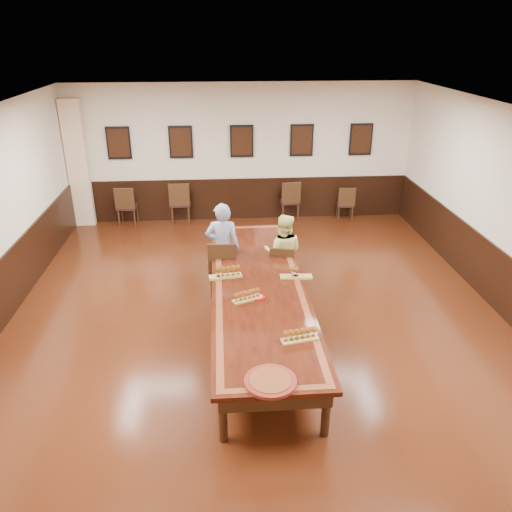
{
  "coord_description": "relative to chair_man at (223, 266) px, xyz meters",
  "views": [
    {
      "loc": [
        -0.53,
        -6.62,
        4.26
      ],
      "look_at": [
        0.0,
        0.5,
        1.0
      ],
      "focal_mm": 35.0,
      "sensor_mm": 36.0,
      "label": 1
    }
  ],
  "objects": [
    {
      "name": "curtain",
      "position": [
        -3.23,
        3.62,
        0.94
      ],
      "size": [
        0.45,
        0.18,
        2.9
      ],
      "primitive_type": "cube",
      "color": "beige",
      "rests_on": "floor"
    },
    {
      "name": "spare_chair_c",
      "position": [
        1.65,
        3.64,
        -0.02
      ],
      "size": [
        0.5,
        0.54,
        0.98
      ],
      "primitive_type": null,
      "rotation": [
        0.0,
        0.0,
        3.23
      ],
      "color": "black",
      "rests_on": "floor"
    },
    {
      "name": "flight_c",
      "position": [
        0.33,
        -1.66,
        0.32
      ],
      "size": [
        0.44,
        0.29,
        0.16
      ],
      "color": "olive",
      "rests_on": "conference_table"
    },
    {
      "name": "red_plate_grp",
      "position": [
        0.49,
        -1.6,
        0.26
      ],
      "size": [
        0.21,
        0.21,
        0.03
      ],
      "color": "#A90B0B",
      "rests_on": "conference_table"
    },
    {
      "name": "ceiling",
      "position": [
        0.52,
        -1.2,
        2.7
      ],
      "size": [
        8.0,
        10.0,
        0.02
      ],
      "primitive_type": "cube",
      "color": "white",
      "rests_on": "floor"
    },
    {
      "name": "spare_chair_b",
      "position": [
        -0.97,
        3.61,
        0.0
      ],
      "size": [
        0.48,
        0.52,
        1.01
      ],
      "primitive_type": null,
      "rotation": [
        0.0,
        0.0,
        3.16
      ],
      "color": "black",
      "rests_on": "floor"
    },
    {
      "name": "wall_back",
      "position": [
        0.52,
        3.81,
        1.09
      ],
      "size": [
        8.0,
        0.02,
        3.2
      ],
      "primitive_type": "cube",
      "color": "beige",
      "rests_on": "floor"
    },
    {
      "name": "pink_phone",
      "position": [
        1.12,
        -0.87,
        0.25
      ],
      "size": [
        0.08,
        0.14,
        0.01
      ],
      "primitive_type": "cube",
      "rotation": [
        0.0,
        0.0,
        0.06
      ],
      "color": "#DE4A82",
      "rests_on": "conference_table"
    },
    {
      "name": "flight_d",
      "position": [
        0.91,
        -2.71,
        0.33
      ],
      "size": [
        0.49,
        0.24,
        0.17
      ],
      "color": "olive",
      "rests_on": "conference_table"
    },
    {
      "name": "flight_a",
      "position": [
        0.04,
        -0.92,
        0.33
      ],
      "size": [
        0.52,
        0.23,
        0.19
      ],
      "color": "olive",
      "rests_on": "conference_table"
    },
    {
      "name": "spare_chair_d",
      "position": [
        3.0,
        3.49,
        -0.08
      ],
      "size": [
        0.44,
        0.47,
        0.85
      ],
      "primitive_type": null,
      "rotation": [
        0.0,
        0.0,
        3.04
      ],
      "color": "black",
      "rests_on": "floor"
    },
    {
      "name": "person_man",
      "position": [
        0.01,
        0.11,
        0.3
      ],
      "size": [
        0.61,
        0.42,
        1.61
      ],
      "primitive_type": "imported",
      "rotation": [
        0.0,
        0.0,
        3.09
      ],
      "color": "#455CAD",
      "rests_on": "floor"
    },
    {
      "name": "carved_platter",
      "position": [
        0.47,
        -3.49,
        0.27
      ],
      "size": [
        0.63,
        0.63,
        0.05
      ],
      "color": "maroon",
      "rests_on": "conference_table"
    },
    {
      "name": "chair_man",
      "position": [
        0.0,
        0.0,
        0.0
      ],
      "size": [
        0.5,
        0.54,
        1.01
      ],
      "primitive_type": null,
      "rotation": [
        0.0,
        0.0,
        3.09
      ],
      "color": "black",
      "rests_on": "floor"
    },
    {
      "name": "flight_b",
      "position": [
        1.12,
        -1.01,
        0.33
      ],
      "size": [
        0.5,
        0.18,
        0.18
      ],
      "color": "olive",
      "rests_on": "conference_table"
    },
    {
      "name": "floor",
      "position": [
        0.52,
        -1.2,
        -0.52
      ],
      "size": [
        8.0,
        10.0,
        0.02
      ],
      "primitive_type": "cube",
      "color": "black",
      "rests_on": "ground"
    },
    {
      "name": "conference_table",
      "position": [
        0.52,
        -1.2,
        0.11
      ],
      "size": [
        1.4,
        5.0,
        0.76
      ],
      "color": "black",
      "rests_on": "floor"
    },
    {
      "name": "wainscoting",
      "position": [
        0.52,
        -1.2,
        -0.01
      ],
      "size": [
        8.0,
        10.0,
        1.0
      ],
      "color": "black",
      "rests_on": "floor"
    },
    {
      "name": "chair_woman",
      "position": [
        1.04,
        -0.03,
        -0.06
      ],
      "size": [
        0.5,
        0.53,
        0.89
      ],
      "primitive_type": null,
      "rotation": [
        0.0,
        0.0,
        2.94
      ],
      "color": "black",
      "rests_on": "floor"
    },
    {
      "name": "spare_chair_a",
      "position": [
        -2.21,
        3.54,
        -0.03
      ],
      "size": [
        0.46,
        0.5,
        0.95
      ],
      "primitive_type": null,
      "rotation": [
        0.0,
        0.0,
        3.11
      ],
      "color": "black",
      "rests_on": "floor"
    },
    {
      "name": "posters",
      "position": [
        0.52,
        3.73,
        1.39
      ],
      "size": [
        6.14,
        0.04,
        0.74
      ],
      "color": "black",
      "rests_on": "wall_back"
    },
    {
      "name": "person_woman",
      "position": [
        1.06,
        0.06,
        0.19
      ],
      "size": [
        0.79,
        0.67,
        1.4
      ],
      "primitive_type": "imported",
      "rotation": [
        0.0,
        0.0,
        2.94
      ],
      "color": "#F7F59A",
      "rests_on": "floor"
    }
  ]
}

